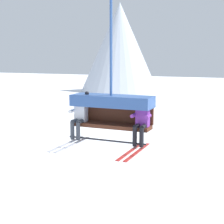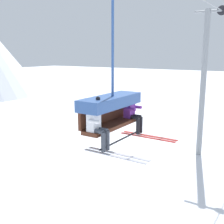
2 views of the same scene
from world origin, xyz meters
The scene contains 4 objects.
mountain_peak_west centered at (-21.86, 51.27, 8.15)m, with size 14.52×14.52×16.31m.
chairlift_chair centered at (-1.05, -0.73, 5.33)m, with size 2.19×0.74×4.78m.
skier_white centered at (-1.93, -0.94, 5.00)m, with size 0.48×1.70×1.34m.
skier_purple centered at (-0.16, -0.95, 4.98)m, with size 0.46×1.70×1.23m.
Camera 1 is at (2.50, -8.96, 6.59)m, focal length 55.00 mm.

